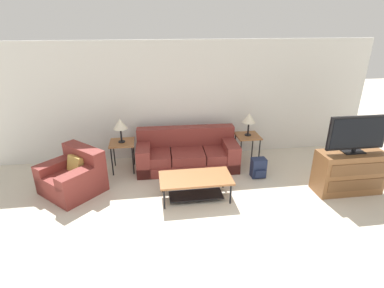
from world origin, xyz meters
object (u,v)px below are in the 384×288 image
coffee_table (196,182)px  television (357,134)px  side_table_left (122,145)px  backpack (258,168)px  couch (187,154)px  table_lamp_left (120,124)px  tv_console (349,172)px  table_lamp_right (249,118)px  side_table_right (248,138)px  armchair (74,177)px

coffee_table → television: size_ratio=1.17×
side_table_left → backpack: bearing=-14.5°
couch → table_lamp_left: size_ratio=4.25×
side_table_left → table_lamp_left: (-0.00, 0.00, 0.46)m
coffee_table → tv_console: tv_console is taller
table_lamp_right → tv_console: table_lamp_right is taller
side_table_right → armchair: bearing=-168.4°
armchair → backpack: (3.57, 0.03, -0.10)m
backpack → coffee_table: bearing=-157.0°
armchair → coffee_table: 2.26m
armchair → table_lamp_right: table_lamp_right is taller
couch → tv_console: 3.15m
couch → armchair: couch is taller
table_lamp_left → television: (4.16, -1.47, 0.12)m
table_lamp_right → tv_console: 2.16m
side_table_left → backpack: (2.72, -0.71, -0.37)m
tv_console → television: 0.75m
side_table_right → table_lamp_right: table_lamp_right is taller
coffee_table → side_table_left: side_table_left is taller
tv_console → armchair: bearing=171.7°
table_lamp_left → backpack: 2.93m
side_table_right → table_lamp_left: size_ratio=1.27×
backpack → armchair: bearing=-179.6°
armchair → tv_console: armchair is taller
armchair → side_table_left: (0.85, 0.73, 0.28)m
side_table_right → tv_console: bearing=-45.1°
armchair → couch: bearing=17.3°
side_table_right → television: bearing=-45.1°
armchair → table_lamp_left: size_ratio=2.60×
side_table_left → table_lamp_right: table_lamp_right is taller
couch → coffee_table: size_ratio=1.69×
coffee_table → television: (2.82, -0.17, 0.84)m
couch → table_lamp_left: 1.54m
coffee_table → armchair: bearing=165.6°
coffee_table → tv_console: 2.82m
coffee_table → couch: bearing=89.5°
coffee_table → tv_console: bearing=-3.5°
table_lamp_left → tv_console: bearing=-19.4°
couch → table_lamp_right: 1.53m
table_lamp_left → tv_console: 4.45m
armchair → side_table_right: 3.64m
coffee_table → side_table_left: bearing=136.0°
side_table_right → television: television is taller
table_lamp_right → backpack: size_ratio=1.26×
tv_console → side_table_left: bearing=160.6°
table_lamp_right → tv_console: (1.46, -1.47, -0.63)m
couch → tv_console: (2.81, -1.42, 0.10)m
table_lamp_left → backpack: size_ratio=1.26×
coffee_table → backpack: bearing=23.0°
backpack → table_lamp_right: bearing=92.0°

